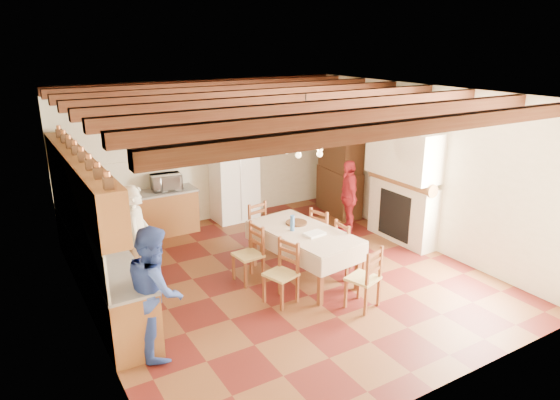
% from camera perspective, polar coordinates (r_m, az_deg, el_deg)
% --- Properties ---
extents(floor, '(6.00, 6.50, 0.02)m').
position_cam_1_polar(floor, '(8.38, 0.47, -8.88)').
color(floor, '#501612').
rests_on(floor, ground).
extents(ceiling, '(6.00, 6.50, 0.02)m').
position_cam_1_polar(ceiling, '(7.51, 0.54, 12.12)').
color(ceiling, white).
rests_on(ceiling, ground).
extents(wall_back, '(6.00, 0.02, 3.00)m').
position_cam_1_polar(wall_back, '(10.64, -8.74, 5.43)').
color(wall_back, beige).
rests_on(wall_back, ground).
extents(wall_front, '(6.00, 0.02, 3.00)m').
position_cam_1_polar(wall_front, '(5.49, 18.71, -7.56)').
color(wall_front, beige).
rests_on(wall_front, ground).
extents(wall_left, '(0.02, 6.50, 3.00)m').
position_cam_1_polar(wall_left, '(6.83, -21.61, -2.83)').
color(wall_left, beige).
rests_on(wall_left, ground).
extents(wall_right, '(0.02, 6.50, 3.00)m').
position_cam_1_polar(wall_right, '(9.68, 15.92, 3.68)').
color(wall_right, beige).
rests_on(wall_right, ground).
extents(ceiling_beams, '(6.00, 6.30, 0.16)m').
position_cam_1_polar(ceiling_beams, '(7.52, 0.53, 11.37)').
color(ceiling_beams, '#37150B').
rests_on(ceiling_beams, ground).
extents(lower_cabinets_left, '(0.60, 4.30, 0.86)m').
position_cam_1_polar(lower_cabinets_left, '(8.23, -19.95, -7.16)').
color(lower_cabinets_left, brown).
rests_on(lower_cabinets_left, ground).
extents(lower_cabinets_back, '(2.30, 0.60, 0.86)m').
position_cam_1_polar(lower_cabinets_back, '(10.18, -15.84, -1.91)').
color(lower_cabinets_back, brown).
rests_on(lower_cabinets_back, ground).
extents(countertop_left, '(0.62, 4.30, 0.04)m').
position_cam_1_polar(countertop_left, '(8.06, -20.28, -4.26)').
color(countertop_left, gray).
rests_on(countertop_left, lower_cabinets_left).
extents(countertop_back, '(2.34, 0.62, 0.04)m').
position_cam_1_polar(countertop_back, '(10.04, -16.06, 0.51)').
color(countertop_back, gray).
rests_on(countertop_back, lower_cabinets_back).
extents(backsplash_left, '(0.03, 4.30, 0.60)m').
position_cam_1_polar(backsplash_left, '(7.91, -22.55, -2.46)').
color(backsplash_left, silver).
rests_on(backsplash_left, ground).
extents(backsplash_back, '(2.30, 0.03, 0.60)m').
position_cam_1_polar(backsplash_back, '(10.22, -16.64, 2.63)').
color(backsplash_back, silver).
rests_on(backsplash_back, ground).
extents(upper_cabinets, '(0.35, 4.20, 0.70)m').
position_cam_1_polar(upper_cabinets, '(7.75, -21.96, 2.25)').
color(upper_cabinets, brown).
rests_on(upper_cabinets, ground).
extents(fireplace, '(0.56, 1.60, 2.80)m').
position_cam_1_polar(fireplace, '(9.63, 13.82, 3.17)').
color(fireplace, beige).
rests_on(fireplace, ground).
extents(wall_picture, '(0.34, 0.03, 0.42)m').
position_cam_1_polar(wall_picture, '(11.21, -1.37, 8.10)').
color(wall_picture, black).
rests_on(wall_picture, ground).
extents(refrigerator, '(0.94, 0.78, 1.85)m').
position_cam_1_polar(refrigerator, '(10.79, -5.41, 2.59)').
color(refrigerator, white).
rests_on(refrigerator, floor).
extents(hutch, '(0.67, 1.31, 2.27)m').
position_cam_1_polar(hutch, '(11.12, 6.88, 4.13)').
color(hutch, '#352011').
rests_on(hutch, floor).
extents(dining_table, '(1.20, 2.01, 0.83)m').
position_cam_1_polar(dining_table, '(8.09, 2.72, -4.04)').
color(dining_table, beige).
rests_on(dining_table, floor).
extents(chandelier, '(0.47, 0.47, 0.03)m').
position_cam_1_polar(chandelier, '(7.65, 2.89, 6.45)').
color(chandelier, black).
rests_on(chandelier, ground).
extents(chair_left_near, '(0.50, 0.51, 0.96)m').
position_cam_1_polar(chair_left_near, '(7.43, 0.09, -8.37)').
color(chair_left_near, brown).
rests_on(chair_left_near, floor).
extents(chair_left_far, '(0.44, 0.45, 0.96)m').
position_cam_1_polar(chair_left_far, '(8.07, -3.67, -6.16)').
color(chair_left_far, brown).
rests_on(chair_left_far, floor).
extents(chair_right_near, '(0.43, 0.44, 0.96)m').
position_cam_1_polar(chair_right_near, '(8.34, 7.99, -5.48)').
color(chair_right_near, brown).
rests_on(chair_right_near, floor).
extents(chair_right_far, '(0.50, 0.51, 0.96)m').
position_cam_1_polar(chair_right_far, '(8.92, 5.09, -3.78)').
color(chair_right_far, brown).
rests_on(chair_right_far, floor).
extents(chair_end_near, '(0.52, 0.51, 0.96)m').
position_cam_1_polar(chair_end_near, '(7.42, 9.47, -8.68)').
color(chair_end_near, brown).
rests_on(chair_end_near, floor).
extents(chair_end_far, '(0.48, 0.47, 0.96)m').
position_cam_1_polar(chair_end_far, '(9.02, -1.91, -3.45)').
color(chair_end_far, brown).
rests_on(chair_end_far, floor).
extents(person_man, '(0.65, 0.76, 1.78)m').
position_cam_1_polar(person_man, '(7.75, -15.90, -4.64)').
color(person_man, silver).
rests_on(person_man, floor).
extents(person_woman_blue, '(0.78, 0.92, 1.67)m').
position_cam_1_polar(person_woman_blue, '(6.40, -14.04, -9.99)').
color(person_woman_blue, '#2F479A').
rests_on(person_woman_blue, floor).
extents(person_woman_red, '(0.69, 0.94, 1.49)m').
position_cam_1_polar(person_woman_red, '(10.14, 7.82, 0.43)').
color(person_woman_red, red).
rests_on(person_woman_red, floor).
extents(microwave, '(0.61, 0.44, 0.32)m').
position_cam_1_polar(microwave, '(10.15, -12.86, 2.01)').
color(microwave, silver).
rests_on(microwave, countertop_back).
extents(fridge_vase, '(0.31, 0.31, 0.27)m').
position_cam_1_polar(fridge_vase, '(10.59, -5.18, 8.20)').
color(fridge_vase, '#352011').
rests_on(fridge_vase, refrigerator).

